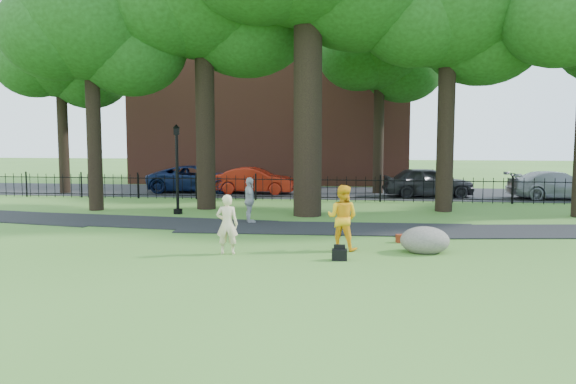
# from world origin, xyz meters

# --- Properties ---
(ground) EXTENTS (120.00, 120.00, 0.00)m
(ground) POSITION_xyz_m (0.00, 0.00, 0.00)
(ground) COLOR #3F6B25
(ground) RESTS_ON ground
(footpath) EXTENTS (36.07, 3.85, 0.03)m
(footpath) POSITION_xyz_m (1.00, 3.90, 0.00)
(footpath) COLOR black
(footpath) RESTS_ON ground
(street) EXTENTS (80.00, 7.00, 0.02)m
(street) POSITION_xyz_m (0.00, 16.00, 0.00)
(street) COLOR black
(street) RESTS_ON ground
(iron_fence) EXTENTS (44.00, 0.04, 1.20)m
(iron_fence) POSITION_xyz_m (0.00, 12.00, 0.60)
(iron_fence) COLOR black
(iron_fence) RESTS_ON ground
(brick_building) EXTENTS (18.00, 8.00, 12.00)m
(brick_building) POSITION_xyz_m (-4.00, 24.00, 6.00)
(brick_building) COLOR brown
(brick_building) RESTS_ON ground
(tree_row) EXTENTS (26.82, 7.96, 12.42)m
(tree_row) POSITION_xyz_m (0.52, 8.40, 8.15)
(tree_row) COLOR black
(tree_row) RESTS_ON ground
(woman) EXTENTS (0.61, 0.44, 1.59)m
(woman) POSITION_xyz_m (-1.43, -0.45, 0.79)
(woman) COLOR beige
(woman) RESTS_ON ground
(man) EXTENTS (1.03, 0.90, 1.79)m
(man) POSITION_xyz_m (1.58, 0.47, 0.90)
(man) COLOR #FFAA15
(man) RESTS_ON ground
(pedestrian) EXTENTS (0.73, 1.05, 1.65)m
(pedestrian) POSITION_xyz_m (-1.86, 4.79, 0.82)
(pedestrian) COLOR #AAABAF
(pedestrian) RESTS_ON ground
(boulder) EXTENTS (1.59, 1.42, 0.76)m
(boulder) POSITION_xyz_m (3.79, 0.40, 0.38)
(boulder) COLOR #5C554C
(boulder) RESTS_ON ground
(lamppost) EXTENTS (0.35, 0.35, 3.58)m
(lamppost) POSITION_xyz_m (-5.21, 6.81, 1.75)
(lamppost) COLOR black
(lamppost) RESTS_ON ground
(backpack) EXTENTS (0.39, 0.25, 0.29)m
(backpack) POSITION_xyz_m (1.55, -0.85, 0.14)
(backpack) COLOR black
(backpack) RESTS_ON ground
(red_bag) EXTENTS (0.38, 0.28, 0.24)m
(red_bag) POSITION_xyz_m (3.29, 1.76, 0.12)
(red_bag) COLOR maroon
(red_bag) RESTS_ON ground
(red_sedan) EXTENTS (4.34, 1.58, 1.42)m
(red_sedan) POSITION_xyz_m (-3.60, 14.95, 0.71)
(red_sedan) COLOR #A01B0C
(red_sedan) RESTS_ON ground
(navy_van) EXTENTS (5.48, 2.83, 1.48)m
(navy_van) POSITION_xyz_m (-6.97, 15.34, 0.74)
(navy_van) COLOR #0B173B
(navy_van) RESTS_ON ground
(grey_car) EXTENTS (4.71, 2.31, 1.55)m
(grey_car) POSITION_xyz_m (5.50, 14.51, 0.77)
(grey_car) COLOR black
(grey_car) RESTS_ON ground
(silver_car) EXTENTS (4.94, 2.44, 1.38)m
(silver_car) POSITION_xyz_m (11.69, 14.23, 0.69)
(silver_car) COLOR gray
(silver_car) RESTS_ON ground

